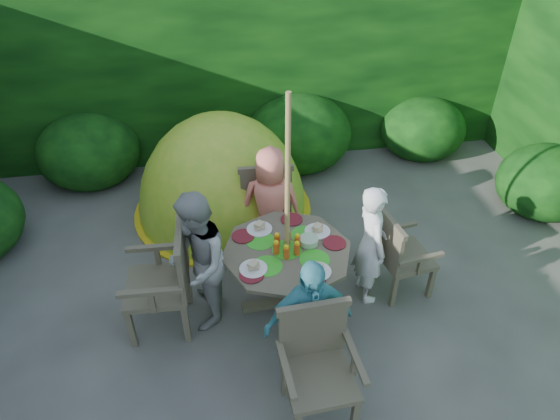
{
  "coord_description": "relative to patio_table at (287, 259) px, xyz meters",
  "views": [
    {
      "loc": [
        -0.6,
        -2.67,
        3.65
      ],
      "look_at": [
        -0.02,
        1.07,
        0.85
      ],
      "focal_mm": 32.0,
      "sensor_mm": 36.0,
      "label": 1
    }
  ],
  "objects": [
    {
      "name": "ground",
      "position": [
        0.01,
        -0.67,
        -0.59
      ],
      "size": [
        60.0,
        60.0,
        0.0
      ],
      "primitive_type": "plane",
      "color": "#494741",
      "rests_on": "ground"
    },
    {
      "name": "hedge_enclosure",
      "position": [
        0.01,
        0.66,
        0.66
      ],
      "size": [
        9.0,
        9.0,
        2.5
      ],
      "color": "black",
      "rests_on": "ground"
    },
    {
      "name": "patio_table",
      "position": [
        0.0,
        0.0,
        0.0
      ],
      "size": [
        1.25,
        1.25,
        0.83
      ],
      "rotation": [
        0.0,
        0.0,
        0.05
      ],
      "color": "#48402F",
      "rests_on": "ground"
    },
    {
      "name": "parasol_pole",
      "position": [
        -0.0,
        -0.0,
        0.51
      ],
      "size": [
        0.05,
        0.05,
        2.2
      ],
      "primitive_type": "cylinder",
      "rotation": [
        0.0,
        0.0,
        0.05
      ],
      "color": "olive",
      "rests_on": "ground"
    },
    {
      "name": "garden_chair_right",
      "position": [
        1.1,
        0.04,
        -0.12
      ],
      "size": [
        0.55,
        0.59,
        0.88
      ],
      "rotation": [
        0.0,
        0.0,
        1.73
      ],
      "color": "#48402F",
      "rests_on": "ground"
    },
    {
      "name": "garden_chair_left",
      "position": [
        -1.09,
        -0.06,
        -0.04
      ],
      "size": [
        0.58,
        0.64,
        1.03
      ],
      "rotation": [
        0.0,
        0.0,
        -1.61
      ],
      "color": "#48402F",
      "rests_on": "ground"
    },
    {
      "name": "garden_chair_back",
      "position": [
        -0.06,
        1.09,
        -0.07
      ],
      "size": [
        0.6,
        0.54,
        0.97
      ],
      "rotation": [
        0.0,
        0.0,
        3.11
      ],
      "color": "#48402F",
      "rests_on": "ground"
    },
    {
      "name": "garden_chair_front",
      "position": [
        0.04,
        -1.1,
        -0.08
      ],
      "size": [
        0.6,
        0.54,
        0.95
      ],
      "rotation": [
        0.0,
        0.0,
        0.06
      ],
      "color": "#48402F",
      "rests_on": "ground"
    },
    {
      "name": "child_right",
      "position": [
        0.8,
        0.04,
        0.04
      ],
      "size": [
        0.33,
        0.48,
        1.26
      ],
      "primitive_type": "imported",
      "rotation": [
        0.0,
        0.0,
        1.63
      ],
      "color": "white",
      "rests_on": "ground"
    },
    {
      "name": "child_left",
      "position": [
        -0.8,
        -0.04,
        0.1
      ],
      "size": [
        0.55,
        0.69,
        1.38
      ],
      "primitive_type": "imported",
      "rotation": [
        0.0,
        0.0,
        -1.61
      ],
      "color": "#A4A59F",
      "rests_on": "ground"
    },
    {
      "name": "child_back",
      "position": [
        -0.04,
        0.8,
        0.05
      ],
      "size": [
        0.68,
        0.5,
        1.27
      ],
      "primitive_type": "imported",
      "rotation": [
        0.0,
        0.0,
        2.98
      ],
      "color": "#FF8069",
      "rests_on": "ground"
    },
    {
      "name": "child_front",
      "position": [
        0.03,
        -0.8,
        0.04
      ],
      "size": [
        0.77,
        0.42,
        1.25
      ],
      "primitive_type": "imported",
      "rotation": [
        0.0,
        0.0,
        0.17
      ],
      "color": "#50AFBB",
      "rests_on": "ground"
    },
    {
      "name": "dome_tent",
      "position": [
        -0.51,
        1.65,
        -0.59
      ],
      "size": [
        2.2,
        2.2,
        2.46
      ],
      "rotation": [
        0.0,
        0.0,
        -0.1
      ],
      "color": "#85BC24",
      "rests_on": "ground"
    }
  ]
}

